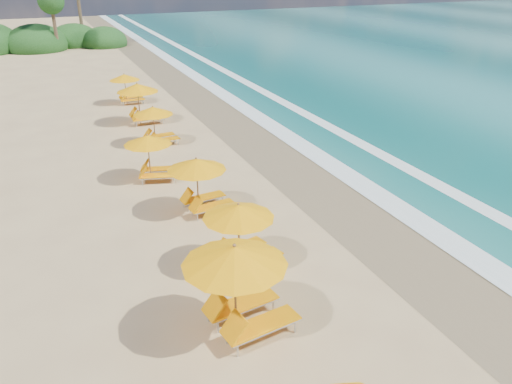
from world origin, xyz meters
The scene contains 10 objects.
ground centered at (0.00, 0.00, 0.00)m, with size 160.00×160.00×0.00m, color tan.
wet_sand centered at (4.00, 0.00, 0.01)m, with size 4.00×160.00×0.01m, color olive.
surf_foam centered at (6.70, 0.00, 0.03)m, with size 4.00×160.00×0.01m.
station_3 centered at (-2.70, -5.42, 1.49)m, with size 3.13×2.97×2.66m.
station_4 centered at (-1.52, -2.53, 1.25)m, with size 2.77×2.68×2.23m.
station_5 centered at (-1.53, 1.60, 1.26)m, with size 2.59×2.44×2.24m.
station_6 centered at (-2.52, 5.44, 1.17)m, with size 2.61×2.54×2.08m.
station_7 centered at (-1.27, 10.00, 1.16)m, with size 2.34×2.19×2.07m.
station_8 centered at (-1.18, 14.07, 1.36)m, with size 2.60×2.40×2.42m.
station_9 centered at (-1.13, 18.94, 1.13)m, with size 2.20×2.04×2.02m.
Camera 1 is at (-6.58, -15.29, 8.82)m, focal length 35.74 mm.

